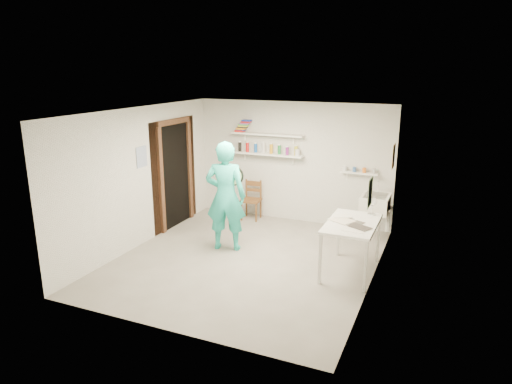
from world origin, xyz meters
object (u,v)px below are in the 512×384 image
at_px(belfast_sink, 375,203).
at_px(wooden_chair, 251,200).
at_px(man, 226,196).
at_px(wall_clock, 234,176).
at_px(desk_lamp, 372,201).
at_px(work_table, 351,247).

xyz_separation_m(belfast_sink, wooden_chair, (-2.52, 0.24, -0.30)).
bearing_deg(man, wall_clock, -118.79).
relative_size(belfast_sink, desk_lamp, 3.98).
bearing_deg(belfast_sink, work_table, -94.24).
bearing_deg(wooden_chair, belfast_sink, -9.67).
height_order(wall_clock, work_table, wall_clock).
distance_m(belfast_sink, wall_clock, 2.57).
relative_size(man, work_table, 1.56).
xyz_separation_m(wooden_chair, desk_lamp, (2.61, -1.24, 0.62)).
height_order(man, wall_clock, man).
bearing_deg(man, belfast_sink, -163.18).
distance_m(wooden_chair, work_table, 2.96).
relative_size(work_table, desk_lamp, 8.00).
bearing_deg(belfast_sink, wall_clock, -152.31).
distance_m(man, wooden_chair, 1.72).
height_order(man, work_table, man).
distance_m(belfast_sink, wooden_chair, 2.55).
xyz_separation_m(belfast_sink, desk_lamp, (0.09, -1.00, 0.32)).
height_order(wall_clock, wooden_chair, wall_clock).
distance_m(belfast_sink, man, 2.67).
relative_size(belfast_sink, man, 0.32).
bearing_deg(work_table, wall_clock, 171.41).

